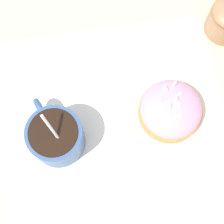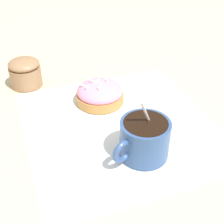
{
  "view_description": "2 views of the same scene",
  "coord_description": "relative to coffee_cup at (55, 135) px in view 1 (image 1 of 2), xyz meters",
  "views": [
    {
      "loc": [
        -0.04,
        -0.13,
        0.54
      ],
      "look_at": [
        0.0,
        0.02,
        0.03
      ],
      "focal_mm": 60.0,
      "sensor_mm": 36.0,
      "label": 1
    },
    {
      "loc": [
        -0.39,
        0.2,
        0.34
      ],
      "look_at": [
        0.0,
        0.01,
        0.03
      ],
      "focal_mm": 50.0,
      "sensor_mm": 36.0,
      "label": 2
    }
  ],
  "objects": [
    {
      "name": "frosted_pastry",
      "position": [
        0.17,
        0.0,
        -0.01
      ],
      "size": [
        0.09,
        0.09,
        0.04
      ],
      "color": "#C18442",
      "rests_on": "paper_napkin"
    },
    {
      "name": "ground_plane",
      "position": [
        0.08,
        -0.0,
        -0.04
      ],
      "size": [
        3.0,
        3.0,
        0.0
      ],
      "primitive_type": "plane",
      "color": "#C6B793"
    },
    {
      "name": "coffee_cup",
      "position": [
        0.0,
        0.0,
        0.0
      ],
      "size": [
        0.08,
        0.1,
        0.1
      ],
      "color": "#335184",
      "rests_on": "paper_napkin"
    },
    {
      "name": "paper_napkin",
      "position": [
        0.08,
        -0.0,
        -0.03
      ],
      "size": [
        0.37,
        0.36,
        0.0
      ],
      "color": "white",
      "rests_on": "ground_plane"
    }
  ]
}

